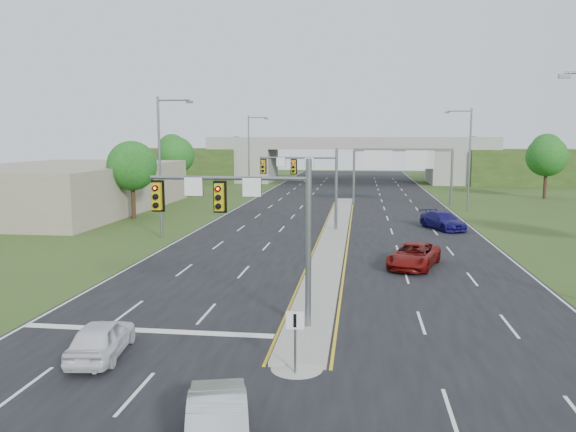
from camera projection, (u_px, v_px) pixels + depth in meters
The scene contains 25 objects.
ground at pixel (308, 330), 22.99m from camera, with size 240.00×240.00×0.00m, color #2A4217.
road at pixel (340, 215), 57.37m from camera, with size 24.00×160.00×0.02m, color black.
median at pixel (335, 234), 45.57m from camera, with size 2.00×54.00×0.16m, color gray.
median_nose at pixel (297, 366), 19.05m from camera, with size 2.00×2.00×0.16m, color gray.
lane_markings at pixel (331, 224), 51.47m from camera, with size 23.72×160.00×0.01m.
signal_mast_near at pixel (252, 215), 22.57m from camera, with size 6.62×0.60×7.00m.
signal_mast_far at pixel (309, 175), 47.13m from camera, with size 6.62×0.60×7.00m.
keep_right_sign at pixel (295, 331), 18.34m from camera, with size 0.60×0.13×2.20m.
sign_gantry at pixel (401, 161), 65.55m from camera, with size 11.58×0.44×6.67m.
overpass at pixel (350, 163), 101.10m from camera, with size 80.00×14.00×8.10m.
lightpole_l_mid at pixel (162, 161), 43.51m from camera, with size 2.85×0.25×11.00m.
lightpole_l_far at pixel (250, 151), 77.90m from camera, with size 2.85×0.25×11.00m.
lightpole_r_far at pixel (468, 155), 59.75m from camera, with size 2.85×0.25×11.00m.
tree_l_near at pixel (132, 166), 54.32m from camera, with size 4.80×4.80×7.60m.
tree_l_mid at pixel (176, 155), 79.35m from camera, with size 5.20×5.20×8.12m.
tree_r_mid at pixel (547, 157), 72.94m from camera, with size 5.20×5.20×8.12m.
tree_back_a at pixel (172, 148), 119.41m from camera, with size 6.00×6.00×8.85m.
tree_back_b at pixel (236, 150), 117.66m from camera, with size 5.60×5.60×8.32m.
tree_back_c at pixel (473, 150), 111.51m from camera, with size 5.60×5.60×8.32m.
tree_back_d at pixel (547, 149), 109.67m from camera, with size 6.00×6.00×8.85m.
commercial_building at pixel (64, 188), 60.88m from camera, with size 18.00×30.00×5.00m, color gray.
car_white at pixel (101, 338), 20.03m from camera, with size 1.61×4.00×1.36m, color silver.
car_silver at pixel (218, 415), 14.40m from camera, with size 1.49×4.27×1.41m, color #BABDC2.
car_far_a at pixel (414, 255), 34.09m from camera, with size 2.41×5.22×1.45m, color maroon.
car_far_b at pixel (443, 221), 48.45m from camera, with size 2.11×5.18×1.50m, color #120E57.
Camera 1 is at (2.05, -22.06, 7.76)m, focal length 35.00 mm.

